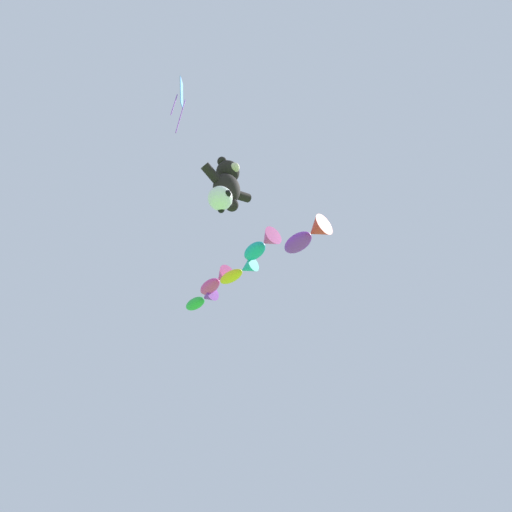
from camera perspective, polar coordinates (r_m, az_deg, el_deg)
The scene contains 8 objects.
teddy_bear_kite at distance 12.78m, azimuth -4.14°, elevation 10.30°, with size 1.99×0.87×2.01m.
soccer_ball_kite at distance 11.49m, azimuth -5.11°, elevation 8.17°, with size 0.78×0.78×0.72m.
fish_kite_violet at distance 14.85m, azimuth 7.35°, elevation 2.85°, with size 0.94×2.00×0.88m.
fish_kite_teal at distance 16.14m, azimuth 0.78°, elevation 1.54°, with size 0.99×1.88×0.83m.
fish_kite_goldfin at distance 17.16m, azimuth -2.41°, elevation -2.31°, with size 0.70×1.98×0.67m.
fish_kite_magenta at distance 18.73m, azimuth -5.71°, elevation -3.65°, with size 0.97×2.14×0.82m.
fish_kite_emerald at distance 19.83m, azimuth -7.78°, elevation -6.23°, with size 0.77×1.95×0.77m.
diamond_kite at distance 15.74m, azimuth -10.65°, elevation 21.62°, with size 0.86×0.96×2.92m.
Camera 1 is at (-5.45, -0.13, 1.68)m, focal length 28.00 mm.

